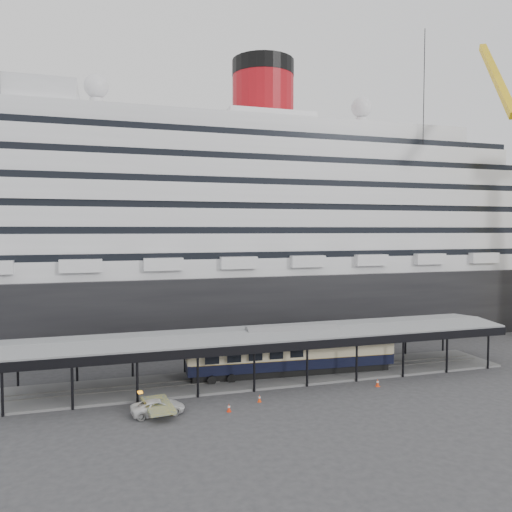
# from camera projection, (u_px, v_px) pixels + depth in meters

# --- Properties ---
(ground) EXTENTS (200.00, 200.00, 0.00)m
(ground) POSITION_uv_depth(u_px,v_px,m) (284.00, 392.00, 50.53)
(ground) COLOR #333335
(ground) RESTS_ON ground
(cruise_ship) EXTENTS (130.00, 30.00, 43.90)m
(cruise_ship) POSITION_uv_depth(u_px,v_px,m) (216.00, 218.00, 80.14)
(cruise_ship) COLOR black
(cruise_ship) RESTS_ON ground
(platform_canopy) EXTENTS (56.00, 9.18, 5.30)m
(platform_canopy) POSITION_uv_depth(u_px,v_px,m) (269.00, 357.00, 55.18)
(platform_canopy) COLOR slate
(platform_canopy) RESTS_ON ground
(port_truck) EXTENTS (4.95, 2.67, 1.32)m
(port_truck) POSITION_uv_depth(u_px,v_px,m) (158.00, 407.00, 44.30)
(port_truck) COLOR silver
(port_truck) RESTS_ON ground
(pullman_carriage) EXTENTS (23.77, 4.52, 23.20)m
(pullman_carriage) POSITION_uv_depth(u_px,v_px,m) (292.00, 351.00, 55.96)
(pullman_carriage) COLOR black
(pullman_carriage) RESTS_ON ground
(traffic_cone_left) EXTENTS (0.42, 0.42, 0.74)m
(traffic_cone_left) POSITION_uv_depth(u_px,v_px,m) (229.00, 408.00, 44.96)
(traffic_cone_left) COLOR red
(traffic_cone_left) RESTS_ON ground
(traffic_cone_mid) EXTENTS (0.49, 0.49, 0.71)m
(traffic_cone_mid) POSITION_uv_depth(u_px,v_px,m) (259.00, 398.00, 47.51)
(traffic_cone_mid) COLOR #EC3F0D
(traffic_cone_mid) RESTS_ON ground
(traffic_cone_right) EXTENTS (0.44, 0.44, 0.80)m
(traffic_cone_right) POSITION_uv_depth(u_px,v_px,m) (378.00, 383.00, 52.23)
(traffic_cone_right) COLOR #F23C0D
(traffic_cone_right) RESTS_ON ground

